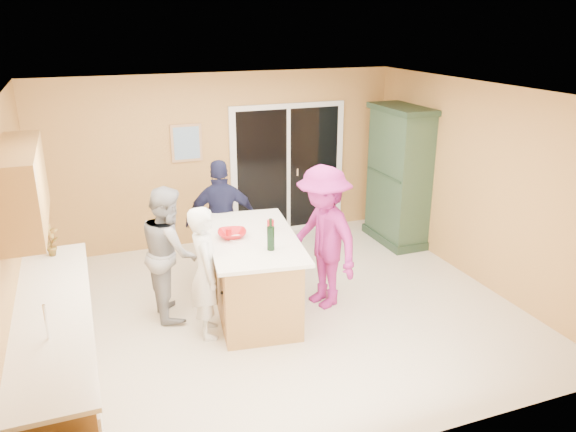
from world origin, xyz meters
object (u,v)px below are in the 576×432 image
object	(u,v)px
kitchen_island	(253,277)
woman_navy	(222,220)
woman_white	(206,272)
woman_magenta	(323,237)
woman_grey	(169,252)
green_hutch	(399,177)

from	to	relation	value
kitchen_island	woman_navy	world-z (taller)	woman_navy
woman_white	woman_magenta	world-z (taller)	woman_magenta
woman_white	woman_grey	xyz separation A→B (m)	(-0.29, 0.62, 0.04)
kitchen_island	green_hutch	xyz separation A→B (m)	(2.79, 1.39, 0.58)
green_hutch	woman_white	size ratio (longest dim) A/B	1.42
green_hutch	woman_magenta	size ratio (longest dim) A/B	1.21
kitchen_island	woman_grey	world-z (taller)	woman_grey
woman_white	woman_grey	distance (m)	0.68
green_hutch	woman_navy	distance (m)	2.90
green_hutch	woman_navy	world-z (taller)	green_hutch
kitchen_island	woman_navy	size ratio (longest dim) A/B	1.20
woman_magenta	woman_navy	bearing A→B (deg)	-155.70
woman_grey	woman_white	bearing A→B (deg)	-154.92
woman_white	woman_magenta	bearing A→B (deg)	-75.38
woman_grey	woman_magenta	size ratio (longest dim) A/B	0.90
green_hutch	woman_navy	bearing A→B (deg)	-173.50
kitchen_island	woman_white	bearing A→B (deg)	-146.08
woman_white	kitchen_island	bearing A→B (deg)	-56.60
kitchen_island	woman_magenta	distance (m)	0.95
kitchen_island	green_hutch	size ratio (longest dim) A/B	0.92
woman_white	woman_navy	distance (m)	1.47
kitchen_island	woman_white	xyz separation A→B (m)	(-0.62, -0.30, 0.29)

